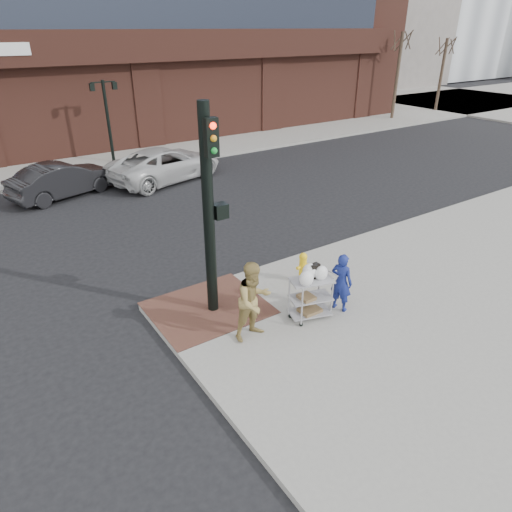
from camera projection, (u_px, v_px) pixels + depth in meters
ground at (247, 322)px, 11.15m from camera, size 220.00×220.00×0.00m
sidewalk_far at (171, 106)px, 41.06m from camera, size 65.00×36.00×0.15m
brick_curb_ramp at (208, 308)px, 11.45m from camera, size 2.80×2.40×0.01m
filler_block at (353, 3)px, 55.17m from camera, size 14.00×20.00×18.00m
bare_tree_a at (403, 30)px, 32.50m from camera, size 1.80×1.80×7.20m
bare_tree_b at (448, 36)px, 36.08m from camera, size 1.80×1.80×6.70m
lamp_post at (107, 112)px, 22.83m from camera, size 1.32×0.22×4.00m
traffic_signal_pole at (210, 208)px, 10.21m from camera, size 0.61×0.51×5.00m
woman_blue at (341, 282)px, 11.09m from camera, size 0.54×0.65×1.52m
pedestrian_tan at (254, 301)px, 10.02m from camera, size 0.95×0.77×1.86m
sedan_dark at (63, 180)px, 19.11m from camera, size 4.67×2.79×1.45m
minivan_white at (165, 164)px, 21.12m from camera, size 5.98×3.89×1.53m
utility_cart at (311, 294)px, 10.85m from camera, size 1.11×0.82×1.38m
fire_hydrant at (303, 267)px, 12.46m from camera, size 0.41×0.29×0.87m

